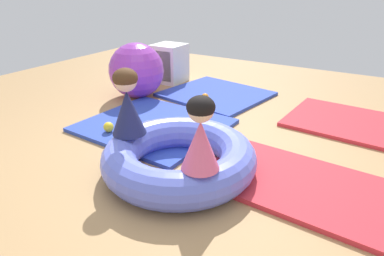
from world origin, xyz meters
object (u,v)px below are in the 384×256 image
(child_in_navy, at_px, (127,103))
(play_ball_orange, at_px, (205,97))
(exercise_ball_large, at_px, (136,71))
(storage_cube, at_px, (168,63))
(inflatable_cushion, at_px, (179,157))
(play_ball_red, at_px, (129,105))
(play_ball_yellow, at_px, (109,127))
(child_in_pink, at_px, (201,135))

(child_in_navy, distance_m, play_ball_orange, 1.72)
(exercise_ball_large, bearing_deg, storage_cube, 94.07)
(inflatable_cushion, bearing_deg, child_in_navy, -169.01)
(exercise_ball_large, relative_size, storage_cube, 1.27)
(exercise_ball_large, bearing_deg, play_ball_red, -61.12)
(play_ball_yellow, bearing_deg, play_ball_red, 113.16)
(child_in_pink, height_order, exercise_ball_large, child_in_pink)
(inflatable_cushion, bearing_deg, play_ball_red, 145.77)
(inflatable_cushion, distance_m, play_ball_yellow, 1.03)
(exercise_ball_large, bearing_deg, child_in_navy, -52.28)
(play_ball_yellow, relative_size, play_ball_red, 1.47)
(child_in_pink, height_order, play_ball_yellow, child_in_pink)
(child_in_pink, relative_size, storage_cube, 0.91)
(storage_cube, bearing_deg, inflatable_cushion, -53.48)
(exercise_ball_large, height_order, storage_cube, exercise_ball_large)
(child_in_pink, bearing_deg, play_ball_orange, -77.53)
(play_ball_yellow, distance_m, storage_cube, 2.00)
(child_in_navy, xyz_separation_m, child_in_pink, (0.78, -0.18, -0.02))
(play_ball_orange, xyz_separation_m, exercise_ball_large, (-0.90, -0.23, 0.27))
(exercise_ball_large, bearing_deg, inflatable_cushion, -41.14)
(play_ball_orange, distance_m, exercise_ball_large, 0.96)
(inflatable_cushion, height_order, child_in_navy, child_in_navy)
(play_ball_yellow, bearing_deg, play_ball_orange, 74.55)
(child_in_navy, distance_m, play_ball_yellow, 0.80)
(child_in_navy, relative_size, storage_cube, 0.97)
(play_ball_yellow, xyz_separation_m, storage_cube, (-0.59, 1.90, 0.19))
(inflatable_cushion, height_order, play_ball_yellow, inflatable_cushion)
(inflatable_cushion, height_order, play_ball_orange, inflatable_cushion)
(child_in_pink, xyz_separation_m, play_ball_red, (-1.61, 1.13, -0.46))
(child_in_navy, bearing_deg, play_ball_yellow, 101.37)
(child_in_pink, distance_m, play_ball_yellow, 1.50)
(inflatable_cushion, xyz_separation_m, play_ball_red, (-1.27, 0.86, -0.07))
(play_ball_red, bearing_deg, child_in_navy, -48.51)
(play_ball_orange, bearing_deg, child_in_navy, -83.08)
(child_in_navy, relative_size, play_ball_red, 7.82)
(inflatable_cushion, relative_size, storage_cube, 2.21)
(inflatable_cushion, xyz_separation_m, storage_cube, (-1.58, 2.14, 0.14))
(play_ball_red, relative_size, storage_cube, 0.12)
(play_ball_yellow, bearing_deg, child_in_pink, -20.48)
(child_in_pink, xyz_separation_m, exercise_ball_large, (-1.87, 1.60, -0.18))
(play_ball_orange, xyz_separation_m, storage_cube, (-0.95, 0.58, 0.19))
(play_ball_orange, relative_size, exercise_ball_large, 0.13)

